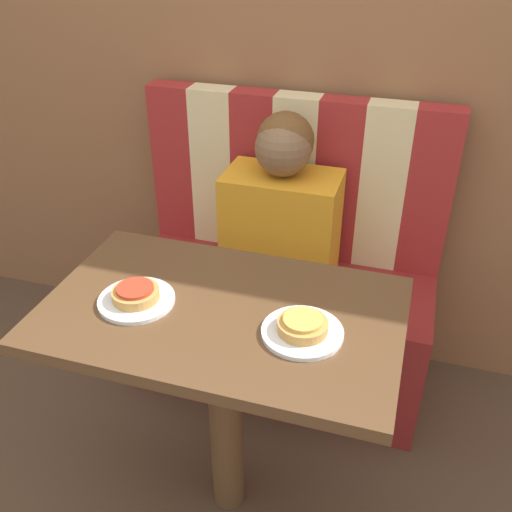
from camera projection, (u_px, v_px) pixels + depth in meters
name	position (u px, v px, depth m)	size (l,w,h in m)	color
ground_plane	(229.00, 496.00, 1.88)	(12.00, 12.00, 0.00)	#4C3828
wall_back	(308.00, 30.00, 1.93)	(7.00, 0.05, 2.60)	brown
booth_seat	(279.00, 327.00, 2.24)	(1.12, 0.49, 0.50)	maroon
booth_backrest	(296.00, 177.00, 2.11)	(1.12, 0.09, 0.61)	maroon
dining_table	(223.00, 346.00, 1.54)	(0.93, 0.58, 0.78)	brown
person	(282.00, 206.00, 1.96)	(0.39, 0.24, 0.61)	orange
plate_left	(137.00, 300.00, 1.49)	(0.20, 0.20, 0.01)	white
plate_right	(302.00, 332.00, 1.38)	(0.20, 0.20, 0.01)	white
pizza_left	(136.00, 293.00, 1.48)	(0.12, 0.12, 0.04)	#C68E47
pizza_right	(303.00, 325.00, 1.37)	(0.12, 0.12, 0.04)	#C68E47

